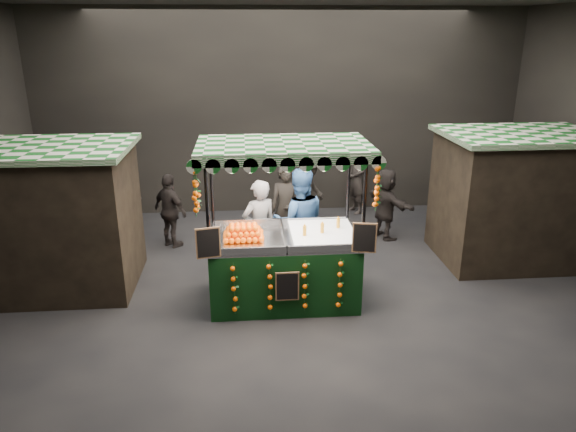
{
  "coord_description": "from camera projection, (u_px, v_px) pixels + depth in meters",
  "views": [
    {
      "loc": [
        -0.97,
        -8.17,
        4.45
      ],
      "look_at": [
        -0.22,
        0.58,
        1.36
      ],
      "focal_mm": 33.09,
      "sensor_mm": 36.0,
      "label": 1
    }
  ],
  "objects": [
    {
      "name": "juice_stall",
      "position": [
        284.0,
        255.0,
        8.95
      ],
      "size": [
        2.86,
        1.68,
        2.77
      ],
      "color": "black",
      "rests_on": "ground"
    },
    {
      "name": "shopper_0",
      "position": [
        286.0,
        210.0,
        10.91
      ],
      "size": [
        0.74,
        0.54,
        1.9
      ],
      "rotation": [
        0.0,
        0.0,
        -0.13
      ],
      "color": "black",
      "rests_on": "ground"
    },
    {
      "name": "vendor_grey",
      "position": [
        259.0,
        229.0,
        9.91
      ],
      "size": [
        0.81,
        0.69,
        1.88
      ],
      "rotation": [
        0.0,
        0.0,
        3.57
      ],
      "color": "slate",
      "rests_on": "ground"
    },
    {
      "name": "vendor_blue",
      "position": [
        299.0,
        222.0,
        9.97
      ],
      "size": [
        1.01,
        0.79,
        2.08
      ],
      "rotation": [
        0.0,
        0.0,
        3.15
      ],
      "color": "#294E84",
      "rests_on": "ground"
    },
    {
      "name": "neighbour_stall_left",
      "position": [
        51.0,
        218.0,
        9.38
      ],
      "size": [
        3.0,
        2.2,
        2.6
      ],
      "color": "black",
      "rests_on": "ground"
    },
    {
      "name": "shopper_5",
      "position": [
        386.0,
        204.0,
        11.79
      ],
      "size": [
        1.02,
        1.55,
        1.6
      ],
      "rotation": [
        0.0,
        0.0,
        1.98
      ],
      "color": "black",
      "rests_on": "ground"
    },
    {
      "name": "shopper_2",
      "position": [
        170.0,
        211.0,
        11.29
      ],
      "size": [
        0.96,
        0.93,
        1.61
      ],
      "rotation": [
        0.0,
        0.0,
        2.4
      ],
      "color": "black",
      "rests_on": "ground"
    },
    {
      "name": "neighbour_stall_right",
      "position": [
        514.0,
        197.0,
        10.57
      ],
      "size": [
        3.0,
        2.2,
        2.6
      ],
      "color": "black",
      "rests_on": "ground"
    },
    {
      "name": "ground",
      "position": [
        303.0,
        300.0,
        9.23
      ],
      "size": [
        12.0,
        12.0,
        0.0
      ],
      "primitive_type": "plane",
      "color": "black",
      "rests_on": "ground"
    },
    {
      "name": "shopper_1",
      "position": [
        460.0,
        203.0,
        12.02
      ],
      "size": [
        0.89,
        0.81,
        1.5
      ],
      "rotation": [
        0.0,
        0.0,
        -0.4
      ],
      "color": "black",
      "rests_on": "ground"
    },
    {
      "name": "market_hall",
      "position": [
        305.0,
        104.0,
        8.11
      ],
      "size": [
        12.1,
        10.1,
        5.05
      ],
      "color": "black",
      "rests_on": "ground"
    },
    {
      "name": "shopper_6",
      "position": [
        357.0,
        179.0,
        13.42
      ],
      "size": [
        0.62,
        0.75,
        1.76
      ],
      "rotation": [
        0.0,
        0.0,
        -1.22
      ],
      "color": "#2D2724",
      "rests_on": "ground"
    },
    {
      "name": "shopper_4",
      "position": [
        119.0,
        188.0,
        12.34
      ],
      "size": [
        1.0,
        0.7,
        1.95
      ],
      "rotation": [
        0.0,
        0.0,
        3.22
      ],
      "color": "#2B2423",
      "rests_on": "ground"
    },
    {
      "name": "shopper_3",
      "position": [
        309.0,
        192.0,
        12.28
      ],
      "size": [
        1.24,
        1.33,
        1.8
      ],
      "rotation": [
        0.0,
        0.0,
        0.92
      ],
      "color": "#2B2623",
      "rests_on": "ground"
    }
  ]
}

